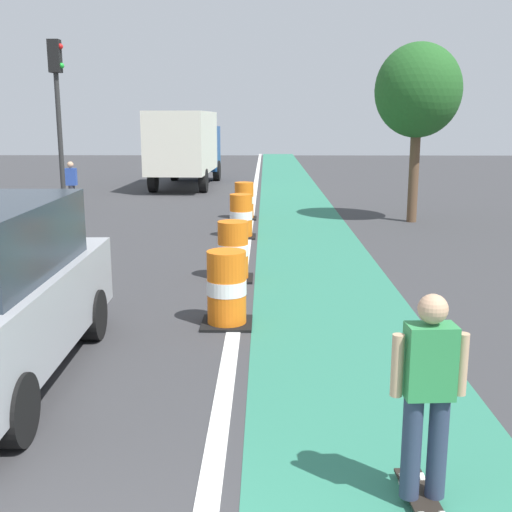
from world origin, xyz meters
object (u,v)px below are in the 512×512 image
(delivery_truck_down_block, at_px, (186,144))
(traffic_light_corner, at_px, (58,98))
(pedestrian_crossing, at_px, (72,185))
(skateboarder_on_lane, at_px, (428,395))
(traffic_barrel_far, at_px, (244,201))
(traffic_barrel_mid, at_px, (233,251))
(traffic_barrel_back, at_px, (241,216))
(traffic_barrel_front, at_px, (227,289))
(street_tree_sidewalk, at_px, (418,91))

(delivery_truck_down_block, distance_m, traffic_light_corner, 9.87)
(traffic_light_corner, distance_m, pedestrian_crossing, 3.06)
(pedestrian_crossing, bearing_deg, traffic_light_corner, -81.48)
(skateboarder_on_lane, xyz_separation_m, traffic_barrel_far, (-1.84, 14.34, -0.38))
(traffic_barrel_mid, distance_m, traffic_barrel_far, 7.32)
(skateboarder_on_lane, distance_m, traffic_barrel_back, 11.46)
(traffic_barrel_front, relative_size, traffic_light_corner, 0.21)
(traffic_barrel_front, distance_m, pedestrian_crossing, 12.62)
(traffic_barrel_back, distance_m, traffic_light_corner, 6.72)
(skateboarder_on_lane, bearing_deg, street_tree_sidewalk, 77.67)
(traffic_barrel_back, distance_m, street_tree_sidewalk, 6.32)
(delivery_truck_down_block, relative_size, traffic_light_corner, 1.50)
(traffic_barrel_back, distance_m, pedestrian_crossing, 7.07)
(traffic_barrel_back, height_order, pedestrian_crossing, pedestrian_crossing)
(traffic_barrel_front, distance_m, traffic_barrel_mid, 2.66)
(traffic_barrel_mid, xyz_separation_m, traffic_barrel_far, (-0.04, 7.32, 0.00))
(skateboarder_on_lane, bearing_deg, traffic_barrel_far, 97.32)
(traffic_barrel_mid, distance_m, traffic_barrel_back, 4.29)
(skateboarder_on_lane, height_order, traffic_barrel_back, skateboarder_on_lane)
(traffic_barrel_front, relative_size, traffic_barrel_back, 1.00)
(traffic_light_corner, bearing_deg, street_tree_sidewalk, -1.45)
(traffic_barrel_back, bearing_deg, traffic_light_corner, 152.14)
(traffic_barrel_mid, bearing_deg, pedestrian_crossing, 122.82)
(traffic_light_corner, bearing_deg, pedestrian_crossing, 98.52)
(skateboarder_on_lane, xyz_separation_m, traffic_barrel_front, (-1.76, 4.37, -0.38))
(skateboarder_on_lane, relative_size, traffic_barrel_far, 1.55)
(traffic_barrel_back, relative_size, traffic_barrel_far, 1.00)
(traffic_barrel_far, relative_size, pedestrian_crossing, 0.68)
(skateboarder_on_lane, height_order, traffic_barrel_far, skateboarder_on_lane)
(traffic_barrel_far, xyz_separation_m, traffic_light_corner, (-5.30, -0.21, 2.97))
(delivery_truck_down_block, height_order, pedestrian_crossing, delivery_truck_down_block)
(traffic_barrel_front, height_order, traffic_light_corner, traffic_light_corner)
(traffic_barrel_mid, height_order, traffic_barrel_back, same)
(traffic_barrel_far, height_order, pedestrian_crossing, pedestrian_crossing)
(pedestrian_crossing, bearing_deg, street_tree_sidewalk, -9.79)
(traffic_barrel_mid, bearing_deg, skateboarder_on_lane, -75.61)
(pedestrian_crossing, relative_size, street_tree_sidewalk, 0.32)
(traffic_barrel_front, distance_m, traffic_barrel_back, 6.95)
(traffic_barrel_front, distance_m, street_tree_sidewalk, 11.10)
(traffic_barrel_back, bearing_deg, traffic_barrel_front, -89.54)
(traffic_barrel_front, distance_m, delivery_truck_down_block, 19.45)
(traffic_barrel_front, bearing_deg, traffic_barrel_back, 90.46)
(street_tree_sidewalk, bearing_deg, pedestrian_crossing, 170.21)
(pedestrian_crossing, bearing_deg, traffic_barrel_far, -13.46)
(traffic_barrel_far, relative_size, delivery_truck_down_block, 0.14)
(street_tree_sidewalk, bearing_deg, delivery_truck_down_block, 128.55)
(traffic_light_corner, height_order, pedestrian_crossing, traffic_light_corner)
(traffic_barrel_back, xyz_separation_m, traffic_light_corner, (-5.33, 2.82, 2.97))
(pedestrian_crossing, height_order, street_tree_sidewalk, street_tree_sidewalk)
(traffic_light_corner, bearing_deg, traffic_barrel_back, -27.86)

